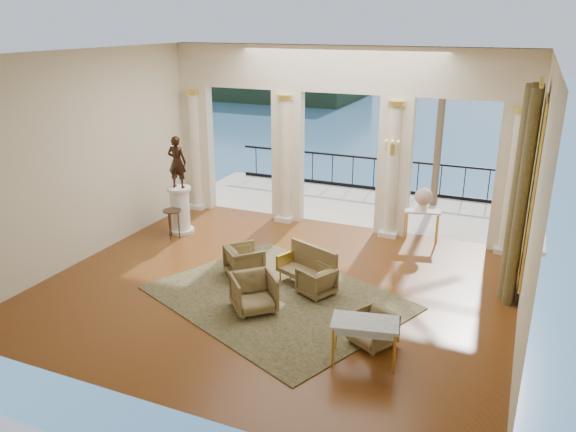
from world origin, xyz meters
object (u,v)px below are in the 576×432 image
at_px(armchair_c, 316,280).
at_px(statue, 177,162).
at_px(armchair_b, 373,327).
at_px(armchair_a, 254,291).
at_px(settee, 309,267).
at_px(armchair_d, 244,260).
at_px(game_table, 365,325).
at_px(console_table, 422,216).
at_px(side_table, 172,214).
at_px(pedestal, 180,211).

bearing_deg(armchair_c, statue, -86.27).
bearing_deg(armchair_b, armchair_a, -157.73).
bearing_deg(statue, settee, 151.92).
relative_size(armchair_d, game_table, 0.65).
relative_size(console_table, side_table, 1.23).
bearing_deg(armchair_a, side_table, 101.64).
bearing_deg(armchair_a, armchair_d, 81.35).
height_order(settee, pedestal, pedestal).
xyz_separation_m(armchair_b, pedestal, (-5.80, 3.18, 0.24)).
distance_m(statue, console_table, 6.03).
xyz_separation_m(settee, game_table, (1.76, -2.15, 0.23)).
height_order(armchair_a, armchair_c, armchair_a).
relative_size(armchair_c, console_table, 0.70).
xyz_separation_m(game_table, side_table, (-5.73, 3.26, -0.01)).
relative_size(armchair_a, armchair_b, 1.20).
xyz_separation_m(armchair_b, side_table, (-5.74, 2.75, 0.30)).
bearing_deg(statue, side_table, 91.57).
distance_m(settee, side_table, 4.13).
relative_size(armchair_c, side_table, 0.86).
height_order(statue, console_table, statue).
relative_size(armchair_a, side_table, 1.06).
bearing_deg(armchair_d, game_table, -169.85).
xyz_separation_m(armchair_c, console_table, (1.34, 3.57, 0.35)).
distance_m(armchair_c, game_table, 2.36).
height_order(armchair_d, pedestal, pedestal).
bearing_deg(statue, game_table, 140.38).
bearing_deg(armchair_b, game_table, -61.23).
height_order(armchair_b, game_table, game_table).
relative_size(game_table, side_table, 1.55).
height_order(armchair_c, statue, statue).
bearing_deg(pedestal, settee, -20.96).
distance_m(armchair_c, statue, 4.95).
bearing_deg(pedestal, statue, 165.96).
xyz_separation_m(pedestal, console_table, (5.67, 1.70, 0.10)).
height_order(pedestal, console_table, pedestal).
height_order(armchair_b, console_table, console_table).
xyz_separation_m(armchair_b, console_table, (-0.13, 4.88, 0.34)).
bearing_deg(game_table, statue, 135.50).
relative_size(settee, console_table, 1.49).
distance_m(settee, game_table, 2.78).
bearing_deg(pedestal, game_table, -32.49).
distance_m(pedestal, console_table, 5.92).
distance_m(armchair_b, statue, 6.78).
bearing_deg(armchair_a, statue, 97.66).
xyz_separation_m(armchair_a, pedestal, (-3.50, 2.91, 0.18)).
bearing_deg(armchair_b, settee, 166.12).
distance_m(game_table, console_table, 5.39).
xyz_separation_m(game_table, pedestal, (-5.80, 3.70, -0.07)).
bearing_deg(pedestal, side_table, -81.31).
relative_size(settee, side_table, 1.84).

